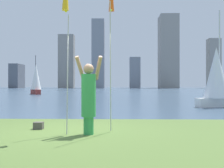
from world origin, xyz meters
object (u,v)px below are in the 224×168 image
bag (39,126)px  sailboat_2 (36,79)px  sailboat_0 (217,76)px  person (89,96)px

bag → sailboat_2: sailboat_2 is taller
bag → sailboat_0: sailboat_0 is taller
person → bag: person is taller
person → sailboat_2: (-10.00, 28.34, 1.00)m
bag → person: bearing=-27.3°
bag → sailboat_0: bearing=45.4°
sailboat_0 → sailboat_2: size_ratio=1.07×
sailboat_0 → sailboat_2: bearing=129.2°
person → sailboat_2: bearing=114.9°
bag → sailboat_2: bearing=107.2°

